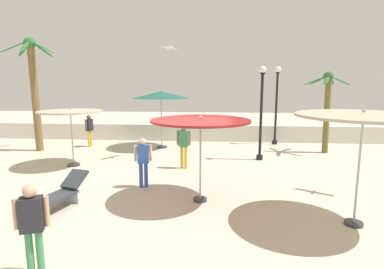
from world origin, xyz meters
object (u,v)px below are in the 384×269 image
object	(u,v)px
palm_tree_1	(34,83)
guest_0	(89,127)
patio_umbrella_0	(161,95)
guest_1	(184,142)
palm_tree_0	(327,102)
lounge_chair_0	(58,194)
lamp_post_0	(277,100)
guest_3	(32,222)
patio_umbrella_1	(201,123)
patio_umbrella_2	(363,119)
lamp_post_1	(261,109)
guest_2	(143,158)
seagull_0	(169,48)
patio_umbrella_3	(71,114)

from	to	relation	value
palm_tree_1	guest_0	world-z (taller)	palm_tree_1
patio_umbrella_0	guest_1	size ratio (longest dim) A/B	1.71
patio_umbrella_0	palm_tree_0	distance (m)	8.05
palm_tree_0	palm_tree_1	world-z (taller)	palm_tree_1
patio_umbrella_0	lounge_chair_0	xyz separation A→B (m)	(-1.28, -8.03, -2.32)
lamp_post_0	guest_3	size ratio (longest dim) A/B	2.58
patio_umbrella_1	lamp_post_0	xyz separation A→B (m)	(3.63, 8.63, 0.23)
guest_0	guest_1	size ratio (longest dim) A/B	0.97
patio_umbrella_2	palm_tree_1	bearing A→B (deg)	149.36
palm_tree_1	guest_1	bearing A→B (deg)	-19.13
lamp_post_1	patio_umbrella_1	bearing A→B (deg)	-114.93
palm_tree_0	guest_1	world-z (taller)	palm_tree_0
guest_0	guest_2	size ratio (longest dim) A/B	1.06
lamp_post_1	palm_tree_0	bearing A→B (deg)	26.84
guest_1	seagull_0	world-z (taller)	seagull_0
patio_umbrella_3	seagull_0	world-z (taller)	seagull_0
patio_umbrella_2	guest_1	bearing A→B (deg)	134.90
lounge_chair_0	guest_2	size ratio (longest dim) A/B	1.22
lamp_post_0	palm_tree_1	bearing A→B (deg)	-167.48
palm_tree_1	guest_1	world-z (taller)	palm_tree_1
guest_1	seagull_0	distance (m)	4.08
palm_tree_0	palm_tree_1	distance (m)	14.06
lamp_post_0	seagull_0	distance (m)	6.87
palm_tree_0	guest_2	world-z (taller)	palm_tree_0
lamp_post_0	guest_0	world-z (taller)	lamp_post_0
guest_0	seagull_0	distance (m)	6.37
patio_umbrella_3	palm_tree_1	size ratio (longest dim) A/B	0.46
patio_umbrella_0	palm_tree_0	bearing A→B (deg)	-3.69
patio_umbrella_1	lounge_chair_0	world-z (taller)	patio_umbrella_1
guest_1	guest_3	distance (m)	7.19
seagull_0	patio_umbrella_1	bearing A→B (deg)	-71.63
lounge_chair_0	guest_3	world-z (taller)	guest_3
lamp_post_0	guest_0	size ratio (longest dim) A/B	2.49
lamp_post_1	lounge_chair_0	xyz separation A→B (m)	(-6.02, -5.85, -1.82)
guest_2	guest_3	size ratio (longest dim) A/B	0.98
patio_umbrella_3	palm_tree_1	world-z (taller)	palm_tree_1
guest_0	seagull_0	size ratio (longest dim) A/B	1.83
lamp_post_0	guest_3	world-z (taller)	lamp_post_0
patio_umbrella_1	seagull_0	distance (m)	5.71
palm_tree_0	guest_2	bearing A→B (deg)	-142.97
guest_3	patio_umbrella_3	bearing A→B (deg)	111.30
patio_umbrella_2	palm_tree_0	distance (m)	8.09
patio_umbrella_2	seagull_0	size ratio (longest dim) A/B	3.14
lounge_chair_0	guest_3	size ratio (longest dim) A/B	1.19
seagull_0	guest_1	bearing A→B (deg)	-62.90
lamp_post_1	patio_umbrella_3	bearing A→B (deg)	-167.74
palm_tree_0	lamp_post_1	size ratio (longest dim) A/B	0.96
lamp_post_0	patio_umbrella_3	bearing A→B (deg)	-149.42
palm_tree_0	lounge_chair_0	size ratio (longest dim) A/B	1.98
patio_umbrella_0	palm_tree_1	bearing A→B (deg)	-168.46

